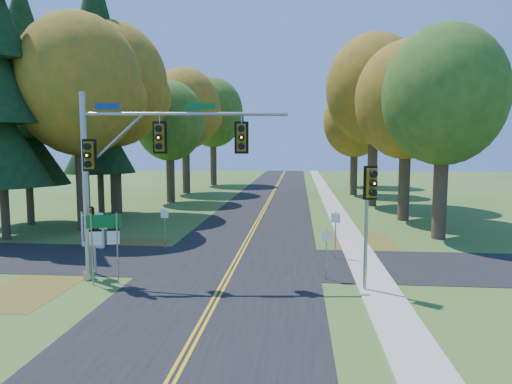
# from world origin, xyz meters

# --- Properties ---
(ground) EXTENTS (160.00, 160.00, 0.00)m
(ground) POSITION_xyz_m (0.00, 0.00, 0.00)
(ground) COLOR #325D21
(ground) RESTS_ON ground
(road_main) EXTENTS (8.00, 160.00, 0.02)m
(road_main) POSITION_xyz_m (0.00, 0.00, 0.01)
(road_main) COLOR black
(road_main) RESTS_ON ground
(road_cross) EXTENTS (60.00, 6.00, 0.02)m
(road_cross) POSITION_xyz_m (0.00, 2.00, 0.01)
(road_cross) COLOR black
(road_cross) RESTS_ON ground
(centerline_left) EXTENTS (0.10, 160.00, 0.01)m
(centerline_left) POSITION_xyz_m (-0.10, 0.00, 0.03)
(centerline_left) COLOR gold
(centerline_left) RESTS_ON road_main
(centerline_right) EXTENTS (0.10, 160.00, 0.01)m
(centerline_right) POSITION_xyz_m (0.10, 0.00, 0.03)
(centerline_right) COLOR gold
(centerline_right) RESTS_ON road_main
(sidewalk_east) EXTENTS (1.60, 160.00, 0.06)m
(sidewalk_east) POSITION_xyz_m (6.20, 0.00, 0.03)
(sidewalk_east) COLOR #9E998E
(sidewalk_east) RESTS_ON ground
(leaf_patch_w_near) EXTENTS (4.00, 6.00, 0.00)m
(leaf_patch_w_near) POSITION_xyz_m (-6.50, 4.00, 0.01)
(leaf_patch_w_near) COLOR brown
(leaf_patch_w_near) RESTS_ON ground
(leaf_patch_e) EXTENTS (3.50, 8.00, 0.00)m
(leaf_patch_e) POSITION_xyz_m (6.80, 6.00, 0.01)
(leaf_patch_e) COLOR brown
(leaf_patch_e) RESTS_ON ground
(leaf_patch_w_far) EXTENTS (3.00, 5.00, 0.00)m
(leaf_patch_w_far) POSITION_xyz_m (-7.50, -3.00, 0.01)
(leaf_patch_w_far) COLOR brown
(leaf_patch_w_far) RESTS_ON ground
(tree_w_a) EXTENTS (8.00, 8.00, 14.15)m
(tree_w_a) POSITION_xyz_m (-11.13, 9.38, 9.49)
(tree_w_a) COLOR #38281C
(tree_w_a) RESTS_ON ground
(tree_e_a) EXTENTS (7.20, 7.20, 12.73)m
(tree_e_a) POSITION_xyz_m (11.57, 8.77, 8.53)
(tree_e_a) COLOR #38281C
(tree_e_a) RESTS_ON ground
(tree_w_b) EXTENTS (8.60, 8.60, 15.38)m
(tree_w_b) POSITION_xyz_m (-11.72, 16.29, 10.37)
(tree_w_b) COLOR #38281C
(tree_w_b) RESTS_ON ground
(tree_e_b) EXTENTS (7.60, 7.60, 13.33)m
(tree_e_b) POSITION_xyz_m (10.97, 15.58, 8.90)
(tree_e_b) COLOR #38281C
(tree_e_b) RESTS_ON ground
(tree_w_c) EXTENTS (6.80, 6.80, 11.91)m
(tree_w_c) POSITION_xyz_m (-9.54, 24.47, 7.94)
(tree_w_c) COLOR #38281C
(tree_w_c) RESTS_ON ground
(tree_e_c) EXTENTS (8.80, 8.80, 15.79)m
(tree_e_c) POSITION_xyz_m (9.88, 23.69, 10.66)
(tree_e_c) COLOR #38281C
(tree_e_c) RESTS_ON ground
(tree_w_d) EXTENTS (8.20, 8.20, 14.56)m
(tree_w_d) POSITION_xyz_m (-10.13, 33.18, 9.78)
(tree_w_d) COLOR #38281C
(tree_w_d) RESTS_ON ground
(tree_e_d) EXTENTS (7.00, 7.00, 12.32)m
(tree_e_d) POSITION_xyz_m (9.26, 32.87, 8.24)
(tree_e_d) COLOR #38281C
(tree_e_d) RESTS_ON ground
(tree_w_e) EXTENTS (8.40, 8.40, 14.97)m
(tree_w_e) POSITION_xyz_m (-8.92, 44.09, 10.07)
(tree_w_e) COLOR #38281C
(tree_w_e) RESTS_ON ground
(tree_e_e) EXTENTS (7.80, 7.80, 13.74)m
(tree_e_e) POSITION_xyz_m (10.47, 43.58, 9.19)
(tree_e_e) COLOR #38281C
(tree_e_e) RESTS_ON ground
(pine_b) EXTENTS (5.60, 5.60, 17.31)m
(pine_b) POSITION_xyz_m (-16.00, 11.00, 8.16)
(pine_b) COLOR #38281C
(pine_b) RESTS_ON ground
(pine_c) EXTENTS (5.60, 5.60, 20.56)m
(pine_c) POSITION_xyz_m (-13.00, 16.00, 9.69)
(pine_c) COLOR #38281C
(pine_c) RESTS_ON ground
(traffic_mast) EXTENTS (8.61, 1.39, 7.84)m
(traffic_mast) POSITION_xyz_m (-3.69, -1.23, 5.04)
(traffic_mast) COLOR #9A9BA2
(traffic_mast) RESTS_ON ground
(east_signal_pole) EXTENTS (0.55, 0.65, 4.90)m
(east_signal_pole) POSITION_xyz_m (5.70, -1.99, 3.72)
(east_signal_pole) COLOR gray
(east_signal_pole) RESTS_ON ground
(ped_signal_pole) EXTENTS (0.46, 0.55, 3.06)m
(ped_signal_pole) POSITION_xyz_m (-5.93, -0.85, 2.27)
(ped_signal_pole) COLOR #989BA0
(ped_signal_pole) RESTS_ON ground
(route_sign_cluster) EXTENTS (1.32, 0.47, 2.95)m
(route_sign_cluster) POSITION_xyz_m (-4.81, -1.98, 2.08)
(route_sign_cluster) COLOR gray
(route_sign_cluster) RESTS_ON ground
(info_kiosk) EXTENTS (1.42, 0.60, 1.97)m
(info_kiosk) POSITION_xyz_m (-8.35, 4.43, 0.98)
(info_kiosk) COLOR white
(info_kiosk) RESTS_ON ground
(reg_sign_e_north) EXTENTS (0.45, 0.16, 2.39)m
(reg_sign_e_north) POSITION_xyz_m (4.87, 3.19, 1.64)
(reg_sign_e_north) COLOR gray
(reg_sign_e_north) RESTS_ON ground
(reg_sign_e_south) EXTENTS (0.42, 0.09, 2.18)m
(reg_sign_e_south) POSITION_xyz_m (4.20, -0.51, 1.49)
(reg_sign_e_south) COLOR gray
(reg_sign_e_south) RESTS_ON ground
(reg_sign_w) EXTENTS (0.44, 0.11, 2.29)m
(reg_sign_w) POSITION_xyz_m (-4.20, 4.32, 1.57)
(reg_sign_w) COLOR gray
(reg_sign_w) RESTS_ON ground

